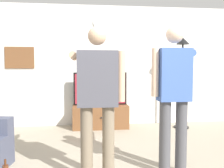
{
  "coord_description": "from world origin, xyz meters",
  "views": [
    {
      "loc": [
        -0.49,
        -2.61,
        1.31
      ],
      "look_at": [
        -0.04,
        1.2,
        1.05
      ],
      "focal_mm": 38.9,
      "sensor_mm": 36.0,
      "label": 1
    }
  ],
  "objects_px": {
    "framed_picture": "(20,58)",
    "floor_lamp": "(182,64)",
    "person_standing_nearer_couch": "(173,91)",
    "person_standing_nearer_lamp": "(97,93)",
    "television": "(100,89)",
    "wall_clock": "(99,22)",
    "tv_stand": "(101,116)"
  },
  "relations": [
    {
      "from": "framed_picture",
      "to": "floor_lamp",
      "type": "height_order",
      "value": "floor_lamp"
    },
    {
      "from": "framed_picture",
      "to": "person_standing_nearer_couch",
      "type": "height_order",
      "value": "person_standing_nearer_couch"
    },
    {
      "from": "person_standing_nearer_lamp",
      "to": "person_standing_nearer_couch",
      "type": "relative_size",
      "value": 0.98
    },
    {
      "from": "television",
      "to": "person_standing_nearer_lamp",
      "type": "height_order",
      "value": "person_standing_nearer_lamp"
    },
    {
      "from": "wall_clock",
      "to": "framed_picture",
      "type": "height_order",
      "value": "wall_clock"
    },
    {
      "from": "framed_picture",
      "to": "person_standing_nearer_lamp",
      "type": "relative_size",
      "value": 0.35
    },
    {
      "from": "television",
      "to": "floor_lamp",
      "type": "bearing_deg",
      "value": -8.44
    },
    {
      "from": "framed_picture",
      "to": "floor_lamp",
      "type": "bearing_deg",
      "value": -8.29
    },
    {
      "from": "wall_clock",
      "to": "television",
      "type": "bearing_deg",
      "value": -90.0
    },
    {
      "from": "television",
      "to": "person_standing_nearer_couch",
      "type": "height_order",
      "value": "person_standing_nearer_couch"
    },
    {
      "from": "television",
      "to": "person_standing_nearer_couch",
      "type": "relative_size",
      "value": 0.63
    },
    {
      "from": "tv_stand",
      "to": "person_standing_nearer_couch",
      "type": "distance_m",
      "value": 2.59
    },
    {
      "from": "tv_stand",
      "to": "wall_clock",
      "type": "bearing_deg",
      "value": 90.0
    },
    {
      "from": "tv_stand",
      "to": "framed_picture",
      "type": "relative_size",
      "value": 1.93
    },
    {
      "from": "person_standing_nearer_couch",
      "to": "wall_clock",
      "type": "bearing_deg",
      "value": 105.45
    },
    {
      "from": "television",
      "to": "person_standing_nearer_couch",
      "type": "xyz_separation_m",
      "value": [
        0.73,
        -2.4,
        0.18
      ]
    },
    {
      "from": "person_standing_nearer_lamp",
      "to": "floor_lamp",
      "type": "bearing_deg",
      "value": 48.79
    },
    {
      "from": "wall_clock",
      "to": "framed_picture",
      "type": "relative_size",
      "value": 0.44
    },
    {
      "from": "television",
      "to": "wall_clock",
      "type": "relative_size",
      "value": 4.24
    },
    {
      "from": "tv_stand",
      "to": "floor_lamp",
      "type": "height_order",
      "value": "floor_lamp"
    },
    {
      "from": "tv_stand",
      "to": "television",
      "type": "distance_m",
      "value": 0.6
    },
    {
      "from": "person_standing_nearer_lamp",
      "to": "person_standing_nearer_couch",
      "type": "bearing_deg",
      "value": 5.41
    },
    {
      "from": "television",
      "to": "wall_clock",
      "type": "bearing_deg",
      "value": 90.0
    },
    {
      "from": "tv_stand",
      "to": "floor_lamp",
      "type": "distance_m",
      "value": 2.1
    },
    {
      "from": "floor_lamp",
      "to": "person_standing_nearer_couch",
      "type": "bearing_deg",
      "value": -115.35
    },
    {
      "from": "floor_lamp",
      "to": "tv_stand",
      "type": "bearing_deg",
      "value": 173.06
    },
    {
      "from": "person_standing_nearer_couch",
      "to": "framed_picture",
      "type": "bearing_deg",
      "value": 132.96
    },
    {
      "from": "person_standing_nearer_lamp",
      "to": "television",
      "type": "bearing_deg",
      "value": 85.23
    },
    {
      "from": "television",
      "to": "person_standing_nearer_lamp",
      "type": "xyz_separation_m",
      "value": [
        -0.21,
        -2.49,
        0.17
      ]
    },
    {
      "from": "tv_stand",
      "to": "television",
      "type": "bearing_deg",
      "value": 90.0
    },
    {
      "from": "wall_clock",
      "to": "framed_picture",
      "type": "bearing_deg",
      "value": 179.84
    },
    {
      "from": "person_standing_nearer_lamp",
      "to": "person_standing_nearer_couch",
      "type": "xyz_separation_m",
      "value": [
        0.94,
        0.09,
        0.01
      ]
    }
  ]
}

